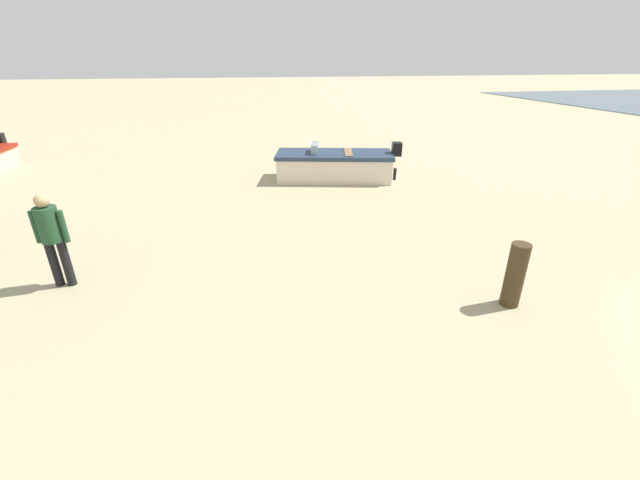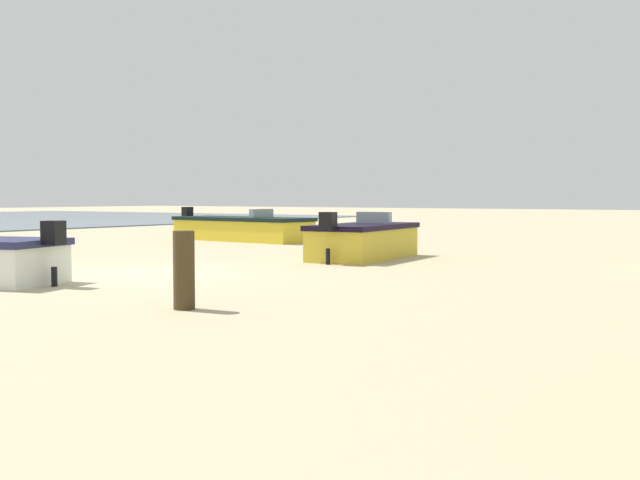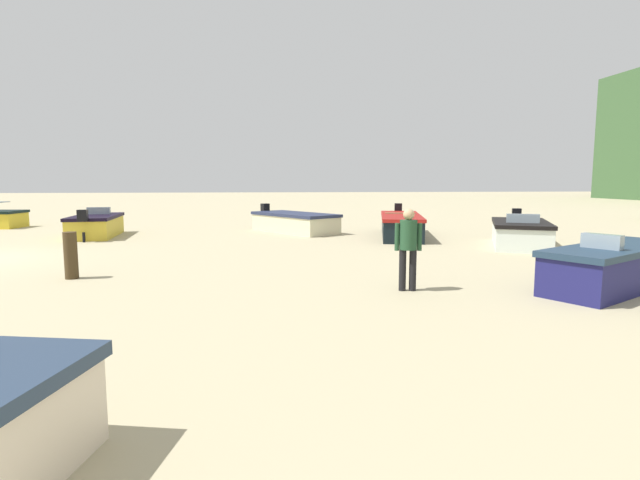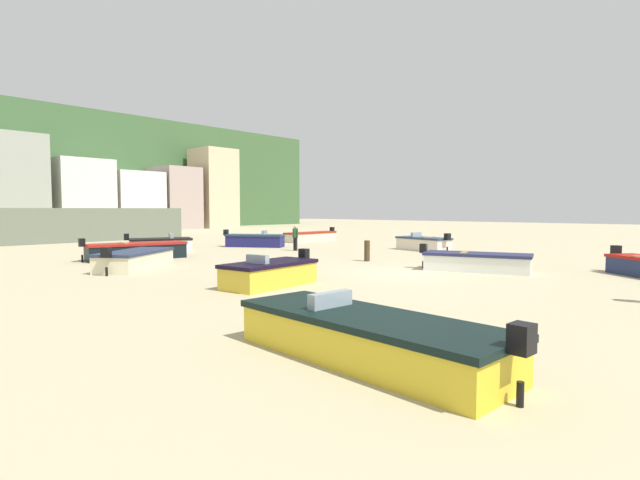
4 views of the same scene
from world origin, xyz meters
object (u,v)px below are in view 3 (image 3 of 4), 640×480
boat_white_7 (520,233)px  beach_walker_distant (408,243)px  boat_black_3 (401,225)px  boat_navy_4 (616,266)px  boat_yellow_0 (96,225)px  boat_cream_6 (294,222)px  mooring_post_near_water (71,255)px

boat_white_7 → beach_walker_distant: beach_walker_distant is taller
boat_black_3 → boat_navy_4: boat_navy_4 is taller
boat_yellow_0 → boat_navy_4: boat_navy_4 is taller
boat_navy_4 → boat_white_7: (-6.35, 1.41, -0.02)m
boat_cream_6 → mooring_post_near_water: size_ratio=4.21×
boat_yellow_0 → beach_walker_distant: beach_walker_distant is taller
boat_navy_4 → boat_cream_6: 13.04m
boat_white_7 → mooring_post_near_water: size_ratio=3.85×
boat_cream_6 → boat_white_7: 8.96m
boat_navy_4 → beach_walker_distant: bearing=56.2°
beach_walker_distant → boat_black_3: bearing=-96.4°
boat_navy_4 → mooring_post_near_water: bearing=48.5°
beach_walker_distant → boat_yellow_0: bearing=-40.1°
boat_black_3 → boat_cream_6: bearing=-15.1°
boat_yellow_0 → mooring_post_near_water: size_ratio=3.68×
boat_yellow_0 → boat_cream_6: size_ratio=0.87×
boat_cream_6 → beach_walker_distant: size_ratio=2.70×
boat_cream_6 → mooring_post_near_water: (9.43, -5.51, 0.11)m
boat_cream_6 → boat_white_7: size_ratio=1.09×
boat_white_7 → beach_walker_distant: bearing=71.2°
boat_yellow_0 → boat_navy_4: 17.39m
boat_navy_4 → beach_walker_distant: beach_walker_distant is taller
boat_yellow_0 → boat_white_7: same height
boat_black_3 → beach_walker_distant: beach_walker_distant is taller
boat_cream_6 → boat_white_7: bearing=109.0°
mooring_post_near_water → boat_yellow_0: bearing=-165.2°
mooring_post_near_water → beach_walker_distant: bearing=74.2°
boat_yellow_0 → boat_white_7: (4.53, 14.98, -0.00)m
boat_cream_6 → boat_white_7: (5.35, 7.19, 0.02)m
boat_yellow_0 → boat_black_3: (1.33, 11.81, 0.01)m
boat_black_3 → boat_white_7: boat_black_3 is taller
boat_white_7 → beach_walker_distant: size_ratio=2.48×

